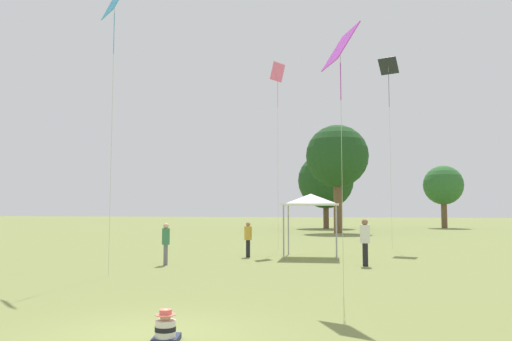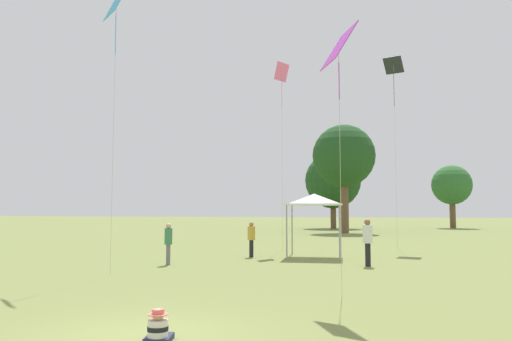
{
  "view_description": "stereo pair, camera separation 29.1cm",
  "coord_description": "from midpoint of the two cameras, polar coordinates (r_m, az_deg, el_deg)",
  "views": [
    {
      "loc": [
        4.09,
        -8.12,
        2.2
      ],
      "look_at": [
        0.14,
        6.76,
        3.43
      ],
      "focal_mm": 35.0,
      "sensor_mm": 36.0,
      "label": 1
    },
    {
      "loc": [
        4.37,
        -8.04,
        2.2
      ],
      "look_at": [
        0.14,
        6.76,
        3.43
      ],
      "focal_mm": 35.0,
      "sensor_mm": 36.0,
      "label": 2
    }
  ],
  "objects": [
    {
      "name": "ground_plane",
      "position": [
        9.39,
        -11.95,
        -18.02
      ],
      "size": [
        300.0,
        300.0,
        0.0
      ],
      "primitive_type": "plane",
      "color": "olive"
    },
    {
      "name": "seated_toddler",
      "position": [
        8.85,
        -10.15,
        -17.37
      ],
      "size": [
        0.53,
        0.61,
        0.56
      ],
      "rotation": [
        0.0,
        0.0,
        0.24
      ],
      "color": "#282D47",
      "rests_on": "ground"
    },
    {
      "name": "person_standing_0",
      "position": [
        20.32,
        13.04,
        -7.54
      ],
      "size": [
        0.55,
        0.55,
        1.85
      ],
      "rotation": [
        0.0,
        0.0,
        2.36
      ],
      "color": "black",
      "rests_on": "ground"
    },
    {
      "name": "person_standing_1",
      "position": [
        20.6,
        -9.58,
        -7.8
      ],
      "size": [
        0.41,
        0.41,
        1.68
      ],
      "rotation": [
        0.0,
        0.0,
        0.4
      ],
      "color": "slate",
      "rests_on": "ground"
    },
    {
      "name": "person_standing_4",
      "position": [
        23.64,
        -0.18,
        -7.52
      ],
      "size": [
        0.36,
        0.36,
        1.65
      ],
      "rotation": [
        0.0,
        0.0,
        3.13
      ],
      "color": "black",
      "rests_on": "ground"
    },
    {
      "name": "canopy_tent",
      "position": [
        23.8,
        7.01,
        -3.37
      ],
      "size": [
        2.88,
        2.88,
        2.98
      ],
      "rotation": [
        0.0,
        0.0,
        0.1
      ],
      "color": "white",
      "rests_on": "ground"
    },
    {
      "name": "kite_1",
      "position": [
        31.21,
        15.71,
        10.94
      ],
      "size": [
        1.24,
        0.99,
        11.19
      ],
      "rotation": [
        0.0,
        0.0,
        2.06
      ],
      "color": "#1E2328",
      "rests_on": "ground"
    },
    {
      "name": "kite_2",
      "position": [
        19.12,
        -15.25,
        17.51
      ],
      "size": [
        1.29,
        1.19,
        10.08
      ],
      "rotation": [
        0.0,
        0.0,
        4.82
      ],
      "color": "#339EDB",
      "rests_on": "ground"
    },
    {
      "name": "kite_3",
      "position": [
        13.65,
        10.05,
        13.38
      ],
      "size": [
        1.13,
        1.37,
        7.0
      ],
      "rotation": [
        0.0,
        0.0,
        4.4
      ],
      "color": "#B738C6",
      "rests_on": "ground"
    },
    {
      "name": "kite_4",
      "position": [
        28.39,
        3.25,
        10.59
      ],
      "size": [
        0.72,
        1.04,
        10.41
      ],
      "rotation": [
        0.0,
        0.0,
        3.47
      ],
      "color": "pink",
      "rests_on": "ground"
    },
    {
      "name": "distant_tree_0",
      "position": [
        66.14,
        21.59,
        -1.59
      ],
      "size": [
        4.85,
        4.85,
        7.75
      ],
      "color": "brown",
      "rests_on": "ground"
    },
    {
      "name": "distant_tree_1",
      "position": [
        61.24,
        8.92,
        -1.17
      ],
      "size": [
        6.74,
        6.74,
        9.15
      ],
      "color": "brown",
      "rests_on": "ground"
    },
    {
      "name": "distant_tree_2",
      "position": [
        49.53,
        10.16,
        1.57
      ],
      "size": [
        6.11,
        6.11,
        10.56
      ],
      "color": "brown",
      "rests_on": "ground"
    }
  ]
}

